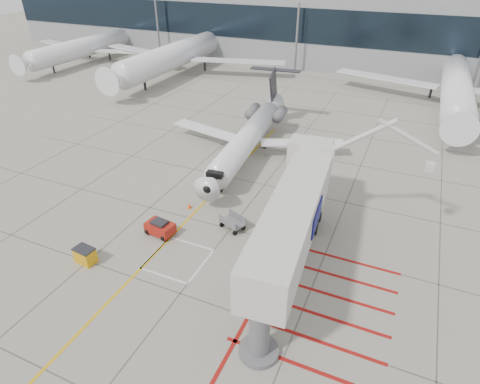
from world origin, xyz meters
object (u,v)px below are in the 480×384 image
at_px(jet_bridge, 290,228).
at_px(pushback_tug, 160,227).
at_px(regional_jet, 242,133).
at_px(spill_bin, 85,255).

distance_m(jet_bridge, pushback_tug, 11.44).
bearing_deg(regional_jet, jet_bridge, -61.15).
height_order(regional_jet, jet_bridge, jet_bridge).
distance_m(regional_jet, jet_bridge, 17.67).
xyz_separation_m(jet_bridge, pushback_tug, (-10.92, 0.36, -3.39)).
distance_m(pushback_tug, spill_bin, 6.02).
xyz_separation_m(regional_jet, pushback_tug, (-0.99, -14.25, -2.87)).
bearing_deg(spill_bin, jet_bridge, 25.08).
bearing_deg(spill_bin, regional_jet, 84.28).
bearing_deg(jet_bridge, pushback_tug, 173.30).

